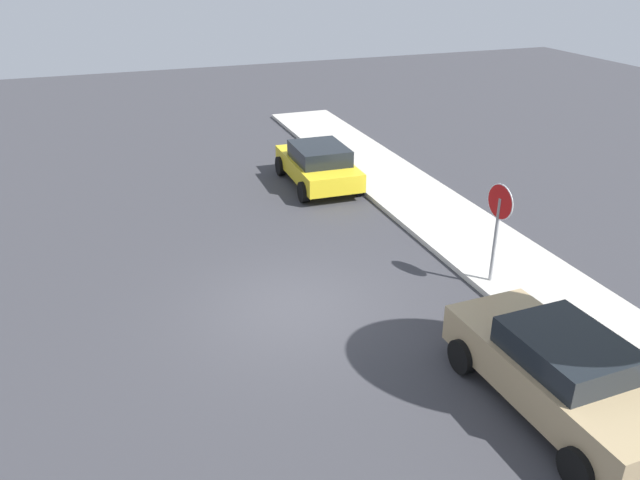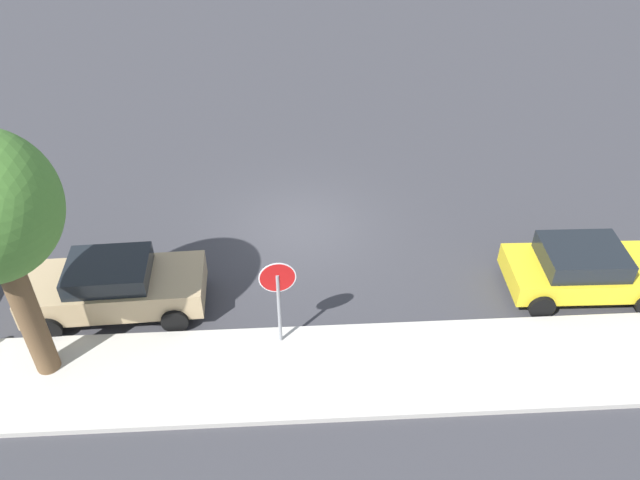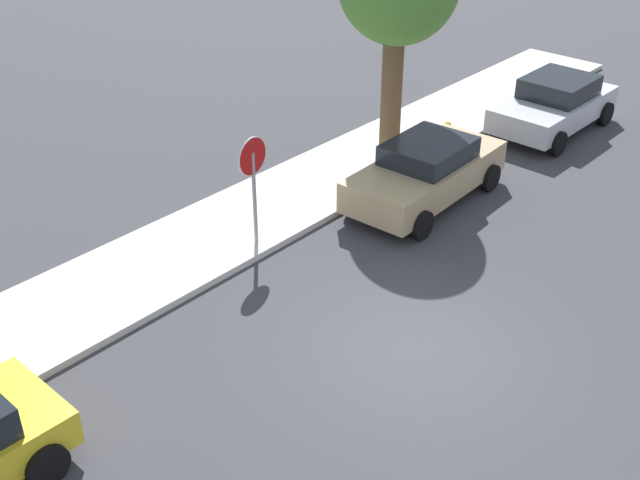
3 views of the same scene
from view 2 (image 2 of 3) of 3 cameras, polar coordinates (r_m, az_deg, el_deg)
ground_plane at (r=18.05m, az=-1.79°, el=1.20°), size 60.00×60.00×0.00m
sidewalk_curb at (r=14.04m, az=-1.09°, el=-11.91°), size 32.00×2.62×0.14m
stop_sign at (r=13.50m, az=-3.86°, el=-4.59°), size 0.81×0.09×2.45m
parked_car_tan at (r=15.77m, az=-18.30°, el=-4.00°), size 4.30×2.07×1.45m
parked_car_yellow at (r=16.84m, az=22.96°, el=-2.44°), size 3.88×2.06×1.36m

